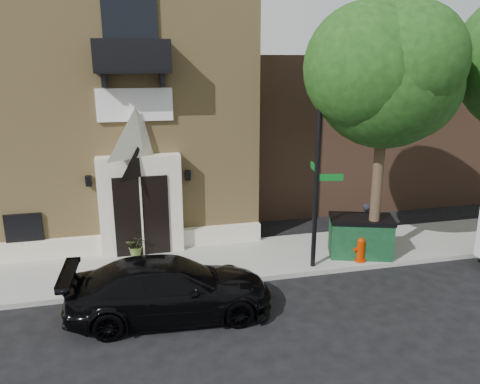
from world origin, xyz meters
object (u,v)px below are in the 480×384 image
(dumpster, at_px, (360,236))
(pedestrian_near, at_px, (364,225))
(street_sign, at_px, (317,180))
(black_sedan, at_px, (170,289))
(fire_hydrant, at_px, (361,249))

(dumpster, relative_size, pedestrian_near, 1.47)
(street_sign, distance_m, dumpster, 2.74)
(dumpster, distance_m, pedestrian_near, 0.83)
(street_sign, xyz_separation_m, pedestrian_near, (2.24, 1.09, -1.96))
(black_sedan, distance_m, fire_hydrant, 6.25)
(fire_hydrant, height_order, dumpster, dumpster)
(black_sedan, height_order, street_sign, street_sign)
(dumpster, bearing_deg, black_sedan, -143.19)
(fire_hydrant, bearing_deg, street_sign, 178.55)
(black_sedan, distance_m, pedestrian_near, 7.27)
(fire_hydrant, relative_size, dumpster, 0.36)
(black_sedan, distance_m, dumpster, 6.58)
(black_sedan, height_order, pedestrian_near, pedestrian_near)
(black_sedan, relative_size, dumpster, 2.30)
(street_sign, xyz_separation_m, fire_hydrant, (1.55, -0.04, -2.32))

